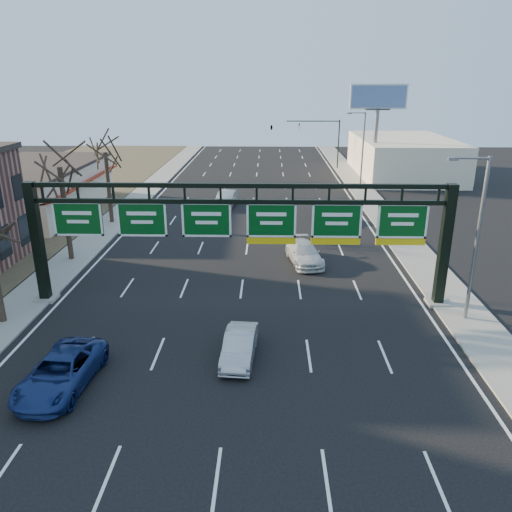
{
  "coord_description": "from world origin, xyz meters",
  "views": [
    {
      "loc": [
        1.65,
        -19.13,
        12.64
      ],
      "look_at": [
        0.98,
        7.26,
        3.2
      ],
      "focal_mm": 35.0,
      "sensor_mm": 36.0,
      "label": 1
    }
  ],
  "objects_px": {
    "car_blue_suv": "(61,372)",
    "car_silver_sedan": "(239,346)",
    "sign_gantry": "(242,228)",
    "car_white_wagon": "(304,253)"
  },
  "relations": [
    {
      "from": "car_silver_sedan",
      "to": "sign_gantry",
      "type": "bearing_deg",
      "value": 95.79
    },
    {
      "from": "sign_gantry",
      "to": "car_white_wagon",
      "type": "relative_size",
      "value": 4.91
    },
    {
      "from": "sign_gantry",
      "to": "car_silver_sedan",
      "type": "bearing_deg",
      "value": -88.36
    },
    {
      "from": "car_blue_suv",
      "to": "car_silver_sedan",
      "type": "bearing_deg",
      "value": 23.02
    },
    {
      "from": "car_silver_sedan",
      "to": "car_white_wagon",
      "type": "height_order",
      "value": "car_white_wagon"
    },
    {
      "from": "car_blue_suv",
      "to": "car_silver_sedan",
      "type": "distance_m",
      "value": 7.95
    },
    {
      "from": "car_silver_sedan",
      "to": "car_white_wagon",
      "type": "relative_size",
      "value": 0.81
    },
    {
      "from": "sign_gantry",
      "to": "car_blue_suv",
      "type": "height_order",
      "value": "sign_gantry"
    },
    {
      "from": "car_silver_sedan",
      "to": "car_blue_suv",
      "type": "bearing_deg",
      "value": -157.44
    },
    {
      "from": "car_white_wagon",
      "to": "car_silver_sedan",
      "type": "bearing_deg",
      "value": -116.81
    }
  ]
}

